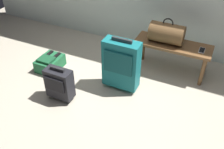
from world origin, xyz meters
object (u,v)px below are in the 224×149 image
object	(u,v)px
bench	(173,48)
backpack_green	(50,63)
cell_phone	(202,50)
duffel_bag_brown	(167,33)
suitcase_upright_teal	(121,64)
suitcase_small_charcoal	(59,83)

from	to	relation	value
bench	backpack_green	distance (m)	1.70
bench	cell_phone	xyz separation A→B (m)	(0.37, -0.01, 0.07)
backpack_green	cell_phone	bearing A→B (deg)	18.64
duffel_bag_brown	suitcase_upright_teal	distance (m)	0.75
suitcase_small_charcoal	bench	bearing A→B (deg)	47.18
bench	suitcase_small_charcoal	distance (m)	1.54
cell_phone	suitcase_upright_teal	size ratio (longest dim) A/B	0.20
cell_phone	suitcase_small_charcoal	size ratio (longest dim) A/B	0.31
bench	cell_phone	world-z (taller)	cell_phone
cell_phone	duffel_bag_brown	bearing A→B (deg)	178.38
cell_phone	backpack_green	xyz separation A→B (m)	(-1.91, -0.64, -0.35)
bench	suitcase_upright_teal	bearing A→B (deg)	-127.28
bench	suitcase_upright_teal	xyz separation A→B (m)	(-0.47, -0.62, -0.00)
suitcase_small_charcoal	cell_phone	bearing A→B (deg)	38.28
suitcase_small_charcoal	backpack_green	world-z (taller)	suitcase_small_charcoal
bench	suitcase_small_charcoal	bearing A→B (deg)	-132.82
backpack_green	suitcase_upright_teal	bearing A→B (deg)	1.96
bench	suitcase_upright_teal	size ratio (longest dim) A/B	1.41
duffel_bag_brown	cell_phone	distance (m)	0.49
backpack_green	duffel_bag_brown	bearing A→B (deg)	24.59
cell_phone	backpack_green	distance (m)	2.05
bench	duffel_bag_brown	size ratio (longest dim) A/B	2.27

